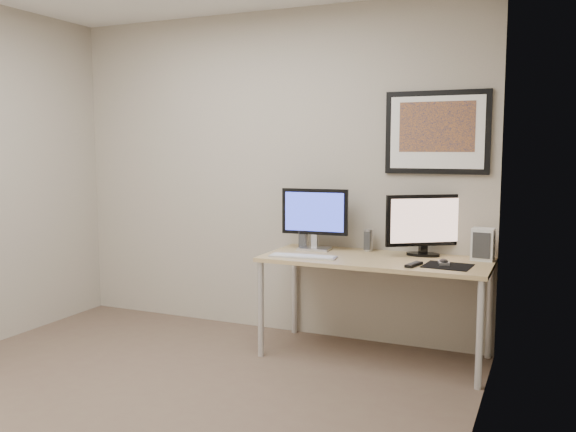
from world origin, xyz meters
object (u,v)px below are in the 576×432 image
fan_unit (483,244)px  speaker_right (368,240)px  desk (375,267)px  monitor_tv (424,223)px  monitor_large (315,216)px  speaker_left (303,238)px  framed_art (437,132)px  keyboard (303,256)px

fan_unit → speaker_right: bearing=-179.4°
desk → monitor_tv: monitor_tv is taller
desk → monitor_tv: size_ratio=3.30×
speaker_right → fan_unit: size_ratio=0.73×
monitor_tv → fan_unit: size_ratio=2.13×
monitor_large → speaker_left: bearing=166.0°
monitor_large → framed_art: bearing=7.1°
speaker_left → monitor_tv: bearing=-4.2°
speaker_right → monitor_large: bearing=-164.0°
monitor_large → speaker_left: size_ratio=3.05×
framed_art → monitor_tv: framed_art is taller
desk → framed_art: framed_art is taller
speaker_right → monitor_tv: bearing=-5.9°
speaker_left → fan_unit: size_ratio=0.75×
monitor_tv → keyboard: bearing=173.1°
desk → keyboard: size_ratio=3.31×
speaker_left → keyboard: (0.14, -0.35, -0.08)m
fan_unit → monitor_tv: bearing=-177.8°
framed_art → speaker_left: bearing=-170.0°
framed_art → monitor_tv: 0.67m
framed_art → keyboard: size_ratio=1.55×
keyboard → desk: bearing=16.0°
framed_art → monitor_large: size_ratio=1.45×
monitor_large → fan_unit: (1.23, 0.05, -0.15)m
desk → speaker_right: speaker_right is taller
speaker_right → framed_art: bearing=8.4°
fan_unit → speaker_left: bearing=-173.7°
monitor_large → monitor_tv: monitor_large is taller
framed_art → speaker_left: 1.28m
speaker_left → fan_unit: bearing=-6.0°
desk → speaker_left: speaker_left is taller
monitor_large → keyboard: 0.42m
framed_art → keyboard: bearing=-147.7°
framed_art → speaker_right: bearing=-171.3°
framed_art → fan_unit: bearing=-20.2°
framed_art → monitor_large: framed_art is taller
framed_art → fan_unit: 0.87m
speaker_left → speaker_right: speaker_left is taller
desk → keyboard: keyboard is taller
speaker_right → keyboard: bearing=-128.1°
monitor_large → fan_unit: size_ratio=2.27×
speaker_left → fan_unit: (1.33, 0.04, 0.03)m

